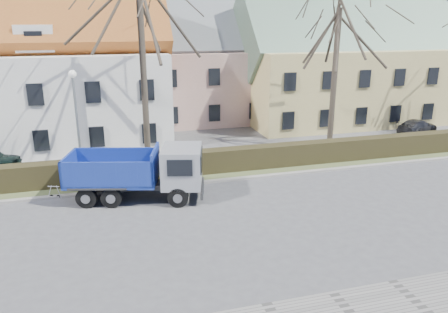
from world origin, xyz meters
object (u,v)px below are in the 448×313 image
object	(u,v)px
streetlight	(78,126)
parked_car_b	(417,127)
cart_frame	(50,191)
dump_truck	(131,173)

from	to	relation	value
streetlight	parked_car_b	bearing A→B (deg)	8.16
cart_frame	parked_car_b	world-z (taller)	parked_car_b
streetlight	cart_frame	distance (m)	3.83
streetlight	cart_frame	size ratio (longest dim) A/B	7.57
cart_frame	dump_truck	bearing A→B (deg)	-16.19
parked_car_b	streetlight	bearing A→B (deg)	76.52
streetlight	parked_car_b	size ratio (longest dim) A/B	1.57
dump_truck	parked_car_b	bearing A→B (deg)	32.39
dump_truck	parked_car_b	distance (m)	22.84
streetlight	parked_car_b	xyz separation A→B (m)	(24.14, 3.46, -2.42)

